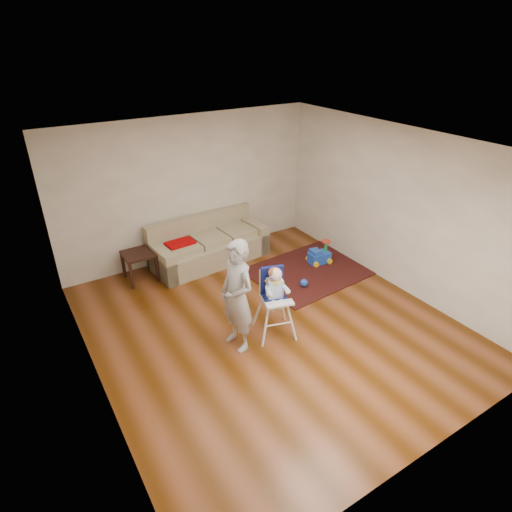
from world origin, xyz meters
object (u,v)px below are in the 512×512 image
toy_ball (304,283)px  adult (237,296)px  side_table (140,266)px  ride_on_toy (320,252)px  high_chair (275,303)px  sofa (209,241)px

toy_ball → adult: adult is taller
side_table → toy_ball: bearing=-37.5°
ride_on_toy → high_chair: (-1.93, -1.31, 0.30)m
high_chair → sofa: bearing=101.9°
toy_ball → adult: (-1.74, -0.73, 0.73)m
toy_ball → high_chair: bearing=-146.2°
ride_on_toy → toy_ball: 0.96m
sofa → high_chair: (-0.20, -2.50, 0.10)m
adult → ride_on_toy: bearing=109.5°
ride_on_toy → adult: (-2.52, -1.27, 0.58)m
side_table → ride_on_toy: 3.33m
ride_on_toy → toy_ball: (-0.78, -0.54, -0.15)m
side_table → high_chair: high_chair is taller
sofa → ride_on_toy: 2.11m
ride_on_toy → side_table: bearing=164.8°
side_table → high_chair: bearing=-65.6°
side_table → toy_ball: size_ratio=3.83×
side_table → adult: size_ratio=0.32×
side_table → toy_ball: 2.92m
high_chair → ride_on_toy: bearing=50.6°
ride_on_toy → high_chair: bearing=-139.3°
high_chair → adult: adult is taller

